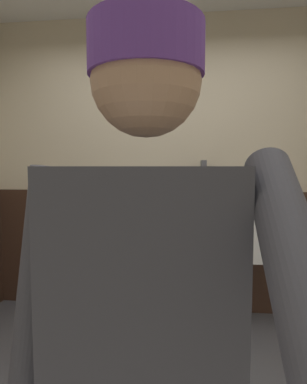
{
  "coord_description": "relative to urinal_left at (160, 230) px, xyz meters",
  "views": [
    {
      "loc": [
        0.21,
        -1.48,
        1.35
      ],
      "look_at": [
        0.05,
        -0.19,
        1.25
      ],
      "focal_mm": 30.75,
      "sensor_mm": 36.0,
      "label": 1
    }
  ],
  "objects": [
    {
      "name": "wainscot_band_back",
      "position": [
        0.07,
        0.14,
        -0.22
      ],
      "size": [
        3.41,
        0.03,
        1.12
      ],
      "primitive_type": "cube",
      "color": "#382319",
      "rests_on": "ground_plane"
    },
    {
      "name": "urinal_middle",
      "position": [
        0.75,
        0.0,
        0.0
      ],
      "size": [
        0.4,
        0.34,
        1.24
      ],
      "color": "white",
      "rests_on": "ground_plane"
    },
    {
      "name": "urinal_left",
      "position": [
        0.0,
        0.0,
        0.0
      ],
      "size": [
        0.4,
        0.34,
        1.24
      ],
      "color": "white",
      "rests_on": "ground_plane"
    },
    {
      "name": "person",
      "position": [
        0.18,
        -2.21,
        0.19
      ],
      "size": [
        0.62,
        0.6,
        1.64
      ],
      "color": "#2D3342",
      "rests_on": "ground_plane"
    },
    {
      "name": "wall_back",
      "position": [
        0.07,
        0.22,
        0.58
      ],
      "size": [
        4.01,
        0.12,
        2.72
      ],
      "primitive_type": "cube",
      "color": "beige",
      "rests_on": "ground_plane"
    },
    {
      "name": "privacy_divider_panel",
      "position": [
        0.38,
        -0.07,
        0.17
      ],
      "size": [
        0.04,
        0.4,
        0.9
      ],
      "primitive_type": "cube",
      "color": "#4C4C51"
    }
  ]
}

